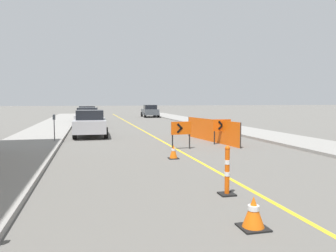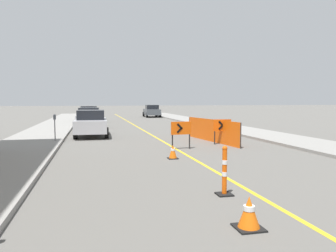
{
  "view_description": "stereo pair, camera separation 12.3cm",
  "coord_description": "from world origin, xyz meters",
  "px_view_note": "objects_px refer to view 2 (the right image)",
  "views": [
    {
      "loc": [
        -3.76,
        9.76,
        2.15
      ],
      "look_at": [
        -0.26,
        24.15,
        1.0
      ],
      "focal_mm": 35.0,
      "sensor_mm": 36.0,
      "label": 1
    },
    {
      "loc": [
        -3.64,
        9.73,
        2.15
      ],
      "look_at": [
        -0.26,
        24.15,
        1.0
      ],
      "focal_mm": 35.0,
      "sensor_mm": 36.0,
      "label": 2
    }
  ],
  "objects_px": {
    "traffic_cone_fourth": "(173,152)",
    "parked_car_curb_far": "(88,114)",
    "parked_car_curb_near": "(91,123)",
    "parked_car_opposite_side": "(152,111)",
    "arrow_barricade_primary": "(181,130)",
    "traffic_cone_third": "(249,213)",
    "delineator_post_rear": "(224,174)",
    "arrow_barricade_secondary": "(222,127)",
    "parked_car_curb_mid": "(89,118)",
    "parking_meter_far_curb": "(55,122)"
  },
  "relations": [
    {
      "from": "parked_car_curb_far",
      "to": "parked_car_curb_mid",
      "type": "bearing_deg",
      "value": -92.21
    },
    {
      "from": "traffic_cone_third",
      "to": "parked_car_curb_near",
      "type": "xyz_separation_m",
      "value": [
        -2.59,
        15.19,
        0.53
      ]
    },
    {
      "from": "delineator_post_rear",
      "to": "arrow_barricade_secondary",
      "type": "relative_size",
      "value": 0.92
    },
    {
      "from": "traffic_cone_fourth",
      "to": "delineator_post_rear",
      "type": "bearing_deg",
      "value": -89.87
    },
    {
      "from": "traffic_cone_third",
      "to": "parked_car_curb_mid",
      "type": "distance_m",
      "value": 22.11
    },
    {
      "from": "traffic_cone_fourth",
      "to": "parked_car_curb_far",
      "type": "height_order",
      "value": "parked_car_curb_far"
    },
    {
      "from": "arrow_barricade_secondary",
      "to": "parked_car_curb_far",
      "type": "relative_size",
      "value": 0.28
    },
    {
      "from": "arrow_barricade_secondary",
      "to": "parked_car_curb_mid",
      "type": "height_order",
      "value": "parked_car_curb_mid"
    },
    {
      "from": "parked_car_curb_mid",
      "to": "parked_car_curb_far",
      "type": "distance_m",
      "value": 7.07
    },
    {
      "from": "traffic_cone_fourth",
      "to": "parked_car_opposite_side",
      "type": "bearing_deg",
      "value": 81.14
    },
    {
      "from": "arrow_barricade_secondary",
      "to": "delineator_post_rear",
      "type": "bearing_deg",
      "value": -108.55
    },
    {
      "from": "traffic_cone_fourth",
      "to": "arrow_barricade_secondary",
      "type": "relative_size",
      "value": 0.43
    },
    {
      "from": "parked_car_curb_far",
      "to": "parking_meter_far_curb",
      "type": "xyz_separation_m",
      "value": [
        -1.51,
        -16.6,
        0.28
      ]
    },
    {
      "from": "traffic_cone_fourth",
      "to": "arrow_barricade_secondary",
      "type": "distance_m",
      "value": 4.81
    },
    {
      "from": "delineator_post_rear",
      "to": "arrow_barricade_primary",
      "type": "xyz_separation_m",
      "value": [
        0.92,
        7.07,
        0.38
      ]
    },
    {
      "from": "traffic_cone_fourth",
      "to": "arrow_barricade_primary",
      "type": "distance_m",
      "value": 2.52
    },
    {
      "from": "parked_car_curb_far",
      "to": "parking_meter_far_curb",
      "type": "bearing_deg",
      "value": -98.42
    },
    {
      "from": "parked_car_curb_mid",
      "to": "parked_car_curb_far",
      "type": "relative_size",
      "value": 1.0
    },
    {
      "from": "parked_car_curb_mid",
      "to": "parked_car_opposite_side",
      "type": "xyz_separation_m",
      "value": [
        7.83,
        15.18,
        0.0
      ]
    },
    {
      "from": "traffic_cone_fourth",
      "to": "parked_car_curb_mid",
      "type": "relative_size",
      "value": 0.12
    },
    {
      "from": "arrow_barricade_primary",
      "to": "parked_car_curb_far",
      "type": "relative_size",
      "value": 0.28
    },
    {
      "from": "delineator_post_rear",
      "to": "parked_car_curb_near",
      "type": "height_order",
      "value": "parked_car_curb_near"
    },
    {
      "from": "parking_meter_far_curb",
      "to": "traffic_cone_third",
      "type": "bearing_deg",
      "value": -70.6
    },
    {
      "from": "arrow_barricade_primary",
      "to": "parked_car_curb_near",
      "type": "height_order",
      "value": "parked_car_curb_near"
    },
    {
      "from": "parked_car_curb_near",
      "to": "delineator_post_rear",
      "type": "bearing_deg",
      "value": -75.99
    },
    {
      "from": "parked_car_curb_near",
      "to": "arrow_barricade_secondary",
      "type": "bearing_deg",
      "value": -37.32
    },
    {
      "from": "arrow_barricade_secondary",
      "to": "parked_car_curb_mid",
      "type": "relative_size",
      "value": 0.28
    },
    {
      "from": "delineator_post_rear",
      "to": "traffic_cone_third",
      "type": "bearing_deg",
      "value": -100.98
    },
    {
      "from": "traffic_cone_third",
      "to": "parked_car_curb_far",
      "type": "xyz_separation_m",
      "value": [
        -2.86,
        29.0,
        0.53
      ]
    },
    {
      "from": "delineator_post_rear",
      "to": "arrow_barricade_secondary",
      "type": "distance_m",
      "value": 8.86
    },
    {
      "from": "delineator_post_rear",
      "to": "arrow_barricade_secondary",
      "type": "xyz_separation_m",
      "value": [
        3.34,
        8.2,
        0.38
      ]
    },
    {
      "from": "traffic_cone_fourth",
      "to": "delineator_post_rear",
      "type": "height_order",
      "value": "delineator_post_rear"
    },
    {
      "from": "parked_car_curb_mid",
      "to": "parking_meter_far_curb",
      "type": "height_order",
      "value": "parked_car_curb_mid"
    },
    {
      "from": "parked_car_curb_near",
      "to": "parked_car_opposite_side",
      "type": "distance_m",
      "value": 23.23
    },
    {
      "from": "parked_car_curb_near",
      "to": "parking_meter_far_curb",
      "type": "relative_size",
      "value": 3.25
    },
    {
      "from": "parking_meter_far_curb",
      "to": "parked_car_opposite_side",
      "type": "bearing_deg",
      "value": 69.05
    },
    {
      "from": "traffic_cone_third",
      "to": "parking_meter_far_curb",
      "type": "distance_m",
      "value": 13.17
    },
    {
      "from": "traffic_cone_fourth",
      "to": "parked_car_curb_mid",
      "type": "height_order",
      "value": "parked_car_curb_mid"
    },
    {
      "from": "parked_car_curb_far",
      "to": "parked_car_curb_near",
      "type": "bearing_deg",
      "value": -92.13
    },
    {
      "from": "arrow_barricade_primary",
      "to": "parked_car_curb_near",
      "type": "bearing_deg",
      "value": 117.09
    },
    {
      "from": "traffic_cone_fourth",
      "to": "parked_car_curb_far",
      "type": "bearing_deg",
      "value": 98.23
    },
    {
      "from": "delineator_post_rear",
      "to": "traffic_cone_fourth",
      "type": "bearing_deg",
      "value": 90.13
    },
    {
      "from": "traffic_cone_fourth",
      "to": "parking_meter_far_curb",
      "type": "bearing_deg",
      "value": 129.89
    },
    {
      "from": "parked_car_curb_near",
      "to": "parked_car_curb_far",
      "type": "relative_size",
      "value": 0.99
    },
    {
      "from": "delineator_post_rear",
      "to": "parked_car_curb_mid",
      "type": "bearing_deg",
      "value": 98.83
    },
    {
      "from": "arrow_barricade_secondary",
      "to": "parked_car_curb_mid",
      "type": "distance_m",
      "value": 13.45
    },
    {
      "from": "traffic_cone_third",
      "to": "parking_meter_far_curb",
      "type": "bearing_deg",
      "value": 109.4
    },
    {
      "from": "parked_car_curb_mid",
      "to": "traffic_cone_fourth",
      "type": "bearing_deg",
      "value": -75.63
    },
    {
      "from": "traffic_cone_fourth",
      "to": "arrow_barricade_secondary",
      "type": "height_order",
      "value": "arrow_barricade_secondary"
    },
    {
      "from": "parked_car_opposite_side",
      "to": "delineator_post_rear",
      "type": "bearing_deg",
      "value": -95.19
    }
  ]
}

